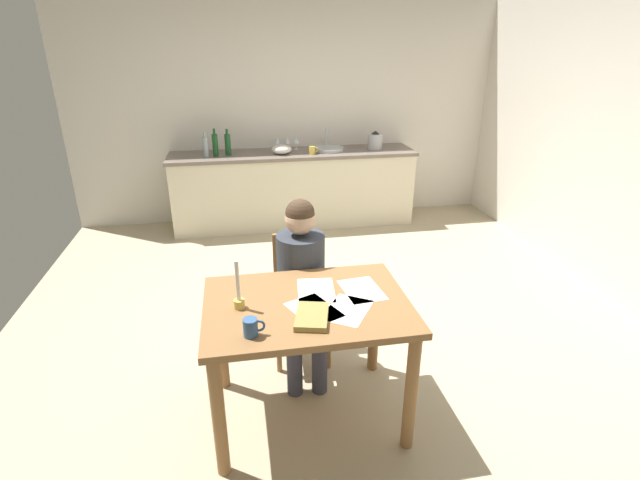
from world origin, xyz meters
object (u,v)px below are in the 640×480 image
person_seated (302,277)px  candlestick (239,295)px  chair_at_table (300,290)px  book_magazine (312,317)px  coffee_mug (251,327)px  bottle_vinegar (215,144)px  bottle_wine_red (228,144)px  wine_glass_near_sink (296,140)px  bottle_oil (205,147)px  dining_table (307,322)px  sink_unit (329,149)px  wine_glass_by_kettle (287,141)px  teacup_on_counter (312,150)px  mixing_bowl (282,149)px  stovetop_kettle (375,141)px  wine_glass_back_left (277,141)px

person_seated → candlestick: person_seated is taller
chair_at_table → book_magazine: size_ratio=3.47×
coffee_mug → bottle_vinegar: size_ratio=0.35×
bottle_wine_red → wine_glass_near_sink: 0.83m
candlestick → bottle_oil: (-0.29, 3.20, 0.16)m
coffee_mug → candlestick: 0.28m
dining_table → book_magazine: bearing=-90.3°
sink_unit → wine_glass_by_kettle: sink_unit is taller
person_seated → book_magazine: bearing=-93.7°
coffee_mug → bottle_wine_red: 3.55m
dining_table → bottle_vinegar: (-0.55, 3.25, 0.38)m
wine_glass_near_sink → candlestick: bearing=-102.7°
person_seated → teacup_on_counter: bearing=79.1°
sink_unit → wine_glass_near_sink: size_ratio=2.34×
coffee_mug → mixing_bowl: (0.52, 3.49, 0.13)m
person_seated → teacup_on_counter: person_seated is taller
book_magazine → wine_glass_by_kettle: 3.64m
book_magazine → bottle_oil: bottle_oil is taller
bottle_wine_red → stovetop_kettle: bearing=0.7°
person_seated → wine_glass_back_left: person_seated is taller
wine_glass_back_left → teacup_on_counter: bearing=-38.5°
candlestick → stovetop_kettle: stovetop_kettle is taller
dining_table → chair_at_table: (0.05, 0.65, -0.15)m
wine_glass_by_kettle → candlestick: bearing=-100.9°
sink_unit → wine_glass_near_sink: sink_unit is taller
book_magazine → sink_unit: 3.56m
coffee_mug → wine_glass_near_sink: size_ratio=0.71×
chair_at_table → stovetop_kettle: bearing=63.8°
bottle_wine_red → wine_glass_near_sink: (0.82, 0.17, -0.02)m
chair_at_table → wine_glass_by_kettle: bearing=85.0°
coffee_mug → dining_table: bearing=40.1°
candlestick → wine_glass_back_left: 3.49m
chair_at_table → bottle_wine_red: size_ratio=2.98×
dining_table → bottle_oil: size_ratio=4.10×
dining_table → teacup_on_counter: teacup_on_counter is taller
bottle_wine_red → wine_glass_by_kettle: bearing=13.5°
wine_glass_by_kettle → wine_glass_near_sink: bearing=0.0°
bottle_vinegar → wine_glass_by_kettle: (0.85, 0.20, -0.02)m
chair_at_table → stovetop_kettle: size_ratio=4.01×
stovetop_kettle → wine_glass_near_sink: 0.96m
coffee_mug → sink_unit: 3.73m
wine_glass_near_sink → teacup_on_counter: size_ratio=1.45×
dining_table → bottle_wine_red: (-0.41, 3.28, 0.38)m
teacup_on_counter → person_seated: bearing=-100.9°
chair_at_table → wine_glass_near_sink: wine_glass_near_sink is taller
mixing_bowl → wine_glass_by_kettle: (0.09, 0.23, 0.06)m
bottle_wine_red → stovetop_kettle: bottle_wine_red is taller
sink_unit → teacup_on_counter: size_ratio=3.38×
person_seated → bottle_oil: person_seated is taller
candlestick → teacup_on_counter: 3.27m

